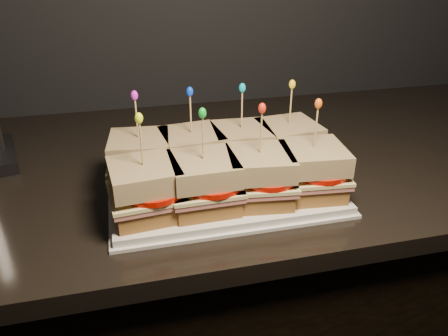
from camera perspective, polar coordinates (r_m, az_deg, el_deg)
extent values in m
cube|color=black|center=(1.24, 4.66, -18.23)|extent=(2.15, 0.69, 0.89)
cube|color=black|center=(0.97, 5.66, 1.45)|extent=(2.19, 0.73, 0.03)
cube|color=silver|center=(0.78, 0.00, -3.02)|extent=(0.39, 0.24, 0.02)
cube|color=silver|center=(0.78, 0.00, -3.40)|extent=(0.40, 0.25, 0.01)
cube|color=brown|center=(0.80, -10.66, -0.79)|extent=(0.11, 0.11, 0.03)
cube|color=#B96356|center=(0.79, -10.77, 0.37)|extent=(0.12, 0.12, 0.01)
cube|color=#E8D98E|center=(0.79, -10.81, 0.82)|extent=(0.12, 0.12, 0.01)
cylinder|color=#BF1205|center=(0.78, -9.95, 1.22)|extent=(0.10, 0.10, 0.01)
cube|color=#4C2C0F|center=(0.78, -11.00, 2.77)|extent=(0.11, 0.11, 0.03)
cylinder|color=tan|center=(0.76, -11.31, 6.04)|extent=(0.00, 0.00, 0.09)
ellipsoid|color=#D520D6|center=(0.75, -11.62, 9.27)|extent=(0.01, 0.01, 0.02)
cube|color=brown|center=(0.81, -4.12, -0.08)|extent=(0.11, 0.11, 0.03)
cube|color=#B96356|center=(0.80, -4.16, 1.07)|extent=(0.12, 0.12, 0.01)
cube|color=#E8D98E|center=(0.80, -4.18, 1.52)|extent=(0.12, 0.12, 0.01)
cylinder|color=#BF1205|center=(0.79, -3.26, 1.92)|extent=(0.10, 0.10, 0.01)
cube|color=#4C2C0F|center=(0.79, -4.25, 3.47)|extent=(0.11, 0.11, 0.03)
cylinder|color=tan|center=(0.77, -4.37, 6.72)|extent=(0.00, 0.00, 0.09)
ellipsoid|color=#0839DF|center=(0.75, -4.49, 9.93)|extent=(0.01, 0.01, 0.02)
cube|color=brown|center=(0.83, 2.22, 0.61)|extent=(0.11, 0.11, 0.03)
cube|color=#B96356|center=(0.82, 2.24, 1.73)|extent=(0.12, 0.11, 0.01)
cube|color=#E8D98E|center=(0.82, 2.25, 2.18)|extent=(0.12, 0.11, 0.01)
cylinder|color=#BF1205|center=(0.81, 3.19, 2.57)|extent=(0.10, 0.10, 0.01)
cube|color=#4C2C0F|center=(0.80, 2.28, 4.09)|extent=(0.11, 0.11, 0.03)
cylinder|color=tan|center=(0.79, 2.35, 7.28)|extent=(0.00, 0.00, 0.09)
ellipsoid|color=#03A8BA|center=(0.77, 2.41, 10.42)|extent=(0.01, 0.01, 0.02)
cube|color=brown|center=(0.85, 8.21, 1.25)|extent=(0.11, 0.11, 0.03)
cube|color=#B96356|center=(0.85, 8.29, 2.34)|extent=(0.12, 0.12, 0.01)
cube|color=#E8D98E|center=(0.84, 8.32, 2.78)|extent=(0.12, 0.12, 0.01)
cylinder|color=#BF1205|center=(0.84, 9.27, 3.15)|extent=(0.10, 0.10, 0.01)
cube|color=#4C2C0F|center=(0.83, 8.46, 4.63)|extent=(0.11, 0.11, 0.03)
cylinder|color=tan|center=(0.82, 8.68, 7.72)|extent=(0.00, 0.00, 0.09)
ellipsoid|color=yellow|center=(0.80, 8.90, 10.75)|extent=(0.01, 0.01, 0.02)
cube|color=brown|center=(0.70, -10.02, -4.86)|extent=(0.11, 0.11, 0.03)
cube|color=#B96356|center=(0.69, -10.13, -3.60)|extent=(0.12, 0.12, 0.01)
cube|color=#E8D98E|center=(0.69, -10.18, -3.10)|extent=(0.12, 0.12, 0.01)
cylinder|color=#BF1205|center=(0.68, -9.19, -2.69)|extent=(0.10, 0.10, 0.01)
cube|color=#4C2C0F|center=(0.68, -10.38, -0.94)|extent=(0.11, 0.11, 0.03)
cylinder|color=tan|center=(0.66, -10.72, 2.73)|extent=(0.00, 0.00, 0.09)
ellipsoid|color=#E8F718|center=(0.64, -11.06, 6.41)|extent=(0.01, 0.01, 0.02)
cube|color=brown|center=(0.71, -2.58, -4.01)|extent=(0.10, 0.10, 0.03)
cube|color=#B96356|center=(0.70, -2.61, -2.75)|extent=(0.11, 0.11, 0.01)
cube|color=#E8D98E|center=(0.70, -2.62, -2.25)|extent=(0.11, 0.11, 0.01)
cylinder|color=#BF1205|center=(0.69, -1.56, -1.83)|extent=(0.10, 0.10, 0.01)
cube|color=#4C2C0F|center=(0.69, -2.67, -0.10)|extent=(0.10, 0.10, 0.03)
cylinder|color=tan|center=(0.67, -2.76, 3.54)|extent=(0.00, 0.00, 0.09)
ellipsoid|color=green|center=(0.65, -2.84, 7.19)|extent=(0.01, 0.01, 0.02)
cube|color=brown|center=(0.73, 4.55, -3.12)|extent=(0.11, 0.11, 0.03)
cube|color=#B96356|center=(0.72, 4.60, -1.89)|extent=(0.12, 0.12, 0.01)
cube|color=#E8D98E|center=(0.72, 4.62, -1.40)|extent=(0.13, 0.12, 0.01)
cylinder|color=#BF1205|center=(0.72, 5.70, -0.99)|extent=(0.10, 0.10, 0.01)
cube|color=#4C2C0F|center=(0.71, 4.71, 0.70)|extent=(0.11, 0.11, 0.03)
cylinder|color=tan|center=(0.69, 4.86, 4.25)|extent=(0.00, 0.00, 0.09)
ellipsoid|color=red|center=(0.67, 5.00, 7.80)|extent=(0.01, 0.01, 0.02)
cube|color=brown|center=(0.76, 11.18, -2.26)|extent=(0.11, 0.11, 0.03)
cube|color=#B96356|center=(0.76, 11.30, -1.06)|extent=(0.12, 0.12, 0.01)
cube|color=#E8D98E|center=(0.75, 11.35, -0.59)|extent=(0.12, 0.12, 0.01)
cylinder|color=#BF1205|center=(0.75, 12.42, -0.19)|extent=(0.10, 0.10, 0.01)
cube|color=#4C2C0F|center=(0.74, 11.55, 1.43)|extent=(0.11, 0.11, 0.03)
cylinder|color=tan|center=(0.72, 11.90, 4.84)|extent=(0.00, 0.00, 0.09)
ellipsoid|color=#F15A15|center=(0.71, 12.24, 8.23)|extent=(0.01, 0.01, 0.02)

